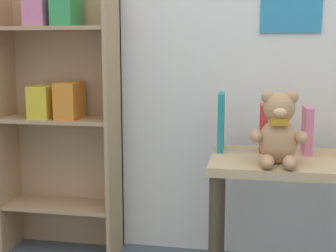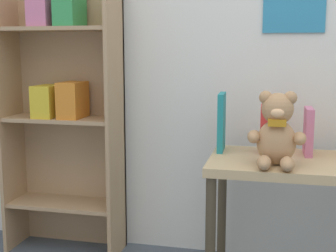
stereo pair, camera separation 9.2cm
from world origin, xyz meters
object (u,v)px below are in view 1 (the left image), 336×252
(teddy_bear, at_px, (279,131))
(book_standing_red, at_px, (263,128))
(bookshelf_side, at_px, (60,100))
(display_table, at_px, (285,180))
(book_standing_pink, at_px, (307,130))
(book_standing_teal, at_px, (221,122))

(teddy_bear, distance_m, book_standing_red, 0.23)
(bookshelf_side, distance_m, display_table, 1.11)
(bookshelf_side, relative_size, book_standing_pink, 6.79)
(book_standing_red, height_order, book_standing_pink, book_standing_red)
(teddy_bear, bearing_deg, book_standing_red, 102.86)
(book_standing_red, bearing_deg, book_standing_teal, -178.26)
(teddy_bear, xyz_separation_m, book_standing_red, (-0.05, 0.23, -0.03))
(book_standing_teal, bearing_deg, display_table, -23.52)
(teddy_bear, relative_size, book_standing_teal, 1.13)
(bookshelf_side, bearing_deg, book_standing_pink, -4.83)
(book_standing_pink, bearing_deg, teddy_bear, -121.30)
(display_table, height_order, book_standing_pink, book_standing_pink)
(book_standing_teal, bearing_deg, book_standing_red, 0.79)
(teddy_bear, bearing_deg, book_standing_pink, 60.08)
(book_standing_teal, distance_m, book_standing_pink, 0.36)
(display_table, distance_m, book_standing_teal, 0.36)
(display_table, distance_m, book_standing_red, 0.24)
(book_standing_red, bearing_deg, teddy_bear, -78.05)
(display_table, xyz_separation_m, book_standing_red, (-0.09, 0.12, 0.19))
(display_table, distance_m, teddy_bear, 0.25)
(display_table, xyz_separation_m, teddy_bear, (-0.04, -0.11, 0.22))
(teddy_bear, relative_size, book_standing_pink, 1.44)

